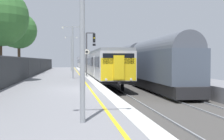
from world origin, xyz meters
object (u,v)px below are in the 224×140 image
(platform_lamp_mid, at_px, (73,47))
(background_tree_left, at_px, (17,32))
(signal_gantry, at_px, (89,49))
(speed_limit_sign, at_px, (87,59))
(commuter_train_at_platform, at_px, (90,63))
(platform_lamp_far, at_px, (71,51))
(freight_train_adjacent_track, at_px, (128,62))

(platform_lamp_mid, xyz_separation_m, background_tree_left, (-6.76, 10.72, 2.37))
(signal_gantry, bearing_deg, speed_limit_sign, -99.41)
(commuter_train_at_platform, xyz_separation_m, platform_lamp_far, (-3.32, -5.72, 2.00))
(freight_train_adjacent_track, height_order, signal_gantry, signal_gantry)
(background_tree_left, bearing_deg, platform_lamp_far, 51.41)
(platform_lamp_far, xyz_separation_m, background_tree_left, (-6.76, -8.47, 2.05))
(speed_limit_sign, bearing_deg, signal_gantry, 80.59)
(signal_gantry, distance_m, background_tree_left, 10.55)
(speed_limit_sign, distance_m, platform_lamp_mid, 3.33)
(commuter_train_at_platform, relative_size, speed_limit_sign, 21.47)
(platform_lamp_far, bearing_deg, freight_train_adjacent_track, -50.82)
(freight_train_adjacent_track, relative_size, platform_lamp_mid, 8.29)
(platform_lamp_mid, bearing_deg, commuter_train_at_platform, 82.42)
(signal_gantry, relative_size, platform_lamp_far, 0.87)
(speed_limit_sign, bearing_deg, platform_lamp_far, 95.12)
(commuter_train_at_platform, relative_size, platform_lamp_mid, 12.63)
(platform_lamp_mid, bearing_deg, freight_train_adjacent_track, 54.35)
(commuter_train_at_platform, xyz_separation_m, platform_lamp_mid, (-3.32, -24.91, 1.67))
(signal_gantry, height_order, platform_lamp_far, platform_lamp_far)
(signal_gantry, distance_m, speed_limit_sign, 2.60)
(signal_gantry, bearing_deg, freight_train_adjacent_track, 43.20)
(commuter_train_at_platform, bearing_deg, platform_lamp_far, -120.11)
(commuter_train_at_platform, distance_m, speed_limit_sign, 22.21)
(commuter_train_at_platform, bearing_deg, background_tree_left, -125.38)
(commuter_train_at_platform, height_order, speed_limit_sign, commuter_train_at_platform)
(signal_gantry, distance_m, platform_lamp_far, 14.24)
(commuter_train_at_platform, distance_m, background_tree_left, 17.87)
(freight_train_adjacent_track, distance_m, signal_gantry, 7.65)
(commuter_train_at_platform, height_order, platform_lamp_far, platform_lamp_far)
(signal_gantry, xyz_separation_m, background_tree_left, (-8.61, 5.65, 2.30))
(platform_lamp_mid, height_order, platform_lamp_far, platform_lamp_far)
(speed_limit_sign, height_order, platform_lamp_far, platform_lamp_far)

